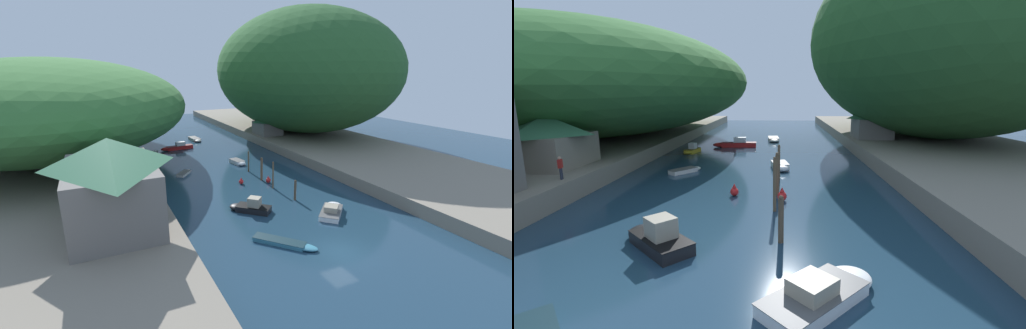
# 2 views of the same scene
# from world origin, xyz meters

# --- Properties ---
(water_surface) EXTENTS (130.00, 130.00, 0.00)m
(water_surface) POSITION_xyz_m (0.00, 30.00, 0.00)
(water_surface) COLOR #1E384C
(water_surface) RESTS_ON ground
(left_bank) EXTENTS (22.00, 120.00, 1.59)m
(left_bank) POSITION_xyz_m (-23.12, 30.00, 0.79)
(left_bank) COLOR gray
(left_bank) RESTS_ON ground
(right_bank) EXTENTS (22.00, 120.00, 1.59)m
(right_bank) POSITION_xyz_m (23.12, 30.00, 0.79)
(right_bank) COLOR gray
(right_bank) RESTS_ON ground
(hillside_left) EXTENTS (43.45, 60.84, 15.57)m
(hillside_left) POSITION_xyz_m (-24.22, 46.99, 9.37)
(hillside_left) COLOR #387033
(hillside_left) RESTS_ON left_bank
(hillside_right) EXTENTS (34.78, 48.69, 26.10)m
(hillside_right) POSITION_xyz_m (24.22, 44.72, 14.64)
(hillside_right) COLOR #285628
(hillside_right) RESTS_ON right_bank
(waterfront_building) EXTENTS (7.93, 12.15, 8.16)m
(waterfront_building) POSITION_xyz_m (-17.36, 10.65, 5.80)
(waterfront_building) COLOR slate
(waterfront_building) RESTS_ON left_bank
(boathouse_shed) EXTENTS (5.91, 6.71, 4.36)m
(boathouse_shed) POSITION_xyz_m (-16.89, 23.27, 3.85)
(boathouse_shed) COLOR gray
(boathouse_shed) RESTS_ON left_bank
(right_bank_cottage) EXTENTS (5.07, 6.12, 4.31)m
(right_bank_cottage) POSITION_xyz_m (15.44, 43.56, 3.82)
(right_bank_cottage) COLOR slate
(right_bank_cottage) RESTS_ON right_bank
(boat_mid_channel) EXTENTS (4.58, 4.54, 1.69)m
(boat_mid_channel) POSITION_xyz_m (-3.52, 11.46, 0.51)
(boat_mid_channel) COLOR black
(boat_mid_channel) RESTS_ON water_surface
(boat_small_dinghy) EXTENTS (2.02, 4.89, 0.60)m
(boat_small_dinghy) POSITION_xyz_m (1.58, 50.92, 0.29)
(boat_small_dinghy) COLOR silver
(boat_small_dinghy) RESTS_ON water_surface
(boat_near_quay) EXTENTS (5.14, 5.10, 1.15)m
(boat_near_quay) POSITION_xyz_m (4.41, 7.01, 0.36)
(boat_near_quay) COLOR white
(boat_near_quay) RESTS_ON water_surface
(boat_cabin_cruiser) EXTENTS (4.88, 5.42, 0.41)m
(boat_cabin_cruiser) POSITION_xyz_m (-3.67, 3.08, 0.20)
(boat_cabin_cruiser) COLOR teal
(boat_cabin_cruiser) RESTS_ON water_surface
(boat_open_rowboat) EXTENTS (2.06, 3.59, 0.69)m
(boat_open_rowboat) POSITION_xyz_m (2.76, 29.62, 0.34)
(boat_open_rowboat) COLOR white
(boat_open_rowboat) RESTS_ON water_surface
(boat_red_skiff) EXTENTS (1.86, 3.36, 1.29)m
(boat_red_skiff) POSITION_xyz_m (-8.93, 39.18, 0.39)
(boat_red_skiff) COLOR gold
(boat_red_skiff) RESTS_ON water_surface
(boat_far_right_bank) EXTENTS (3.01, 3.34, 0.42)m
(boat_far_right_bank) POSITION_xyz_m (-6.57, 28.18, 0.21)
(boat_far_right_bank) COLOR silver
(boat_far_right_bank) RESTS_ON water_surface
(boat_white_cruiser) EXTENTS (6.40, 1.70, 1.41)m
(boat_white_cruiser) POSITION_xyz_m (-4.01, 44.57, 0.45)
(boat_white_cruiser) COLOR red
(boat_white_cruiser) RESTS_ON water_surface
(mooring_post_second) EXTENTS (0.29, 0.29, 2.57)m
(mooring_post_second) POSITION_xyz_m (2.81, 12.09, 1.29)
(mooring_post_second) COLOR #4C3D2D
(mooring_post_second) RESTS_ON water_surface
(mooring_post_middle) EXTENTS (0.22, 0.22, 3.69)m
(mooring_post_middle) POSITION_xyz_m (2.39, 16.92, 1.85)
(mooring_post_middle) COLOR brown
(mooring_post_middle) RESTS_ON water_surface
(mooring_post_fourth) EXTENTS (0.32, 0.32, 3.36)m
(mooring_post_fourth) POSITION_xyz_m (2.53, 20.56, 1.69)
(mooring_post_fourth) COLOR brown
(mooring_post_fourth) RESTS_ON water_surface
(mooring_post_farthest) EXTENTS (0.24, 0.24, 3.25)m
(mooring_post_farthest) POSITION_xyz_m (2.61, 25.20, 1.63)
(mooring_post_farthest) COLOR brown
(mooring_post_farthest) RESTS_ON water_surface
(channel_buoy_near) EXTENTS (0.64, 0.64, 0.96)m
(channel_buoy_near) POSITION_xyz_m (-0.74, 20.31, 0.37)
(channel_buoy_near) COLOR red
(channel_buoy_near) RESTS_ON water_surface
(channel_buoy_far) EXTENTS (0.69, 0.69, 1.03)m
(channel_buoy_far) POSITION_xyz_m (2.89, 19.19, 0.40)
(channel_buoy_far) COLOR red
(channel_buoy_far) RESTS_ON water_surface
(person_on_quay) EXTENTS (0.29, 0.41, 1.69)m
(person_on_quay) POSITION_xyz_m (-13.00, 18.76, 2.56)
(person_on_quay) COLOR #282D3D
(person_on_quay) RESTS_ON left_bank
(person_by_boathouse) EXTENTS (0.24, 0.39, 1.69)m
(person_by_boathouse) POSITION_xyz_m (-13.22, 12.37, 2.56)
(person_by_boathouse) COLOR #282D3D
(person_by_boathouse) RESTS_ON left_bank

